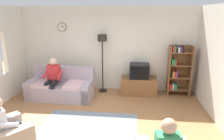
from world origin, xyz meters
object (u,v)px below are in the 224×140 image
tv (139,71)px  person_in_left_armchair (4,122)px  couch (61,88)px  bookshelf (178,69)px  tv_stand (139,86)px  person_on_couch (53,76)px  floor_lamp (102,47)px  armchair_near_window (2,140)px

tv → person_in_left_armchair: person_in_left_armchair is taller
couch → person_in_left_armchair: bearing=-92.9°
bookshelf → couch: bearing=-169.9°
tv_stand → person_on_couch: size_ratio=0.89×
person_on_couch → couch: bearing=29.7°
couch → bookshelf: (3.51, 0.62, 0.51)m
bookshelf → floor_lamp: (-2.33, 0.03, 0.63)m
tv → armchair_near_window: 4.04m
floor_lamp → person_on_couch: 1.73m
tv_stand → person_in_left_armchair: (-2.46, -3.08, 0.33)m
person_on_couch → armchair_near_window: bearing=-89.8°
tv → bookshelf: 1.17m
tv_stand → armchair_near_window: size_ratio=0.93×
tv_stand → person_in_left_armchair: bearing=-128.7°
bookshelf → floor_lamp: 2.42m
tv → bookshelf: bearing=4.7°
person_on_couch → person_in_left_armchair: person_on_couch is taller
bookshelf → armchair_near_window: 4.92m
armchair_near_window → couch: bearing=85.9°
floor_lamp → armchair_near_window: bearing=-112.7°
tv → floor_lamp: (-1.16, 0.12, 0.69)m
tv_stand → bookshelf: size_ratio=0.70×
couch → person_on_couch: (-0.19, -0.11, 0.39)m
person_in_left_armchair → person_on_couch: bearing=91.5°
couch → tv_stand: couch is taller
couch → floor_lamp: size_ratio=1.03×
tv → floor_lamp: size_ratio=0.32×
bookshelf → floor_lamp: size_ratio=0.84×
floor_lamp → person_in_left_armchair: bearing=-112.3°
couch → tv_stand: size_ratio=1.74×
bookshelf → person_in_left_armchair: bookshelf is taller
tv_stand → tv: size_ratio=1.83×
person_in_left_armchair → bookshelf: bearing=40.9°
couch → armchair_near_window: bearing=-94.1°
couch → person_in_left_armchair: person_in_left_armchair is taller
armchair_near_window → person_in_left_armchair: person_in_left_armchair is taller
tv_stand → tv: bearing=-90.0°
couch → floor_lamp: bearing=29.1°
tv → person_on_couch: person_on_couch is taller
tv_stand → person_in_left_armchair: size_ratio=0.98×
tv_stand → armchair_near_window: 4.03m
bookshelf → person_in_left_armchair: size_ratio=1.39×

